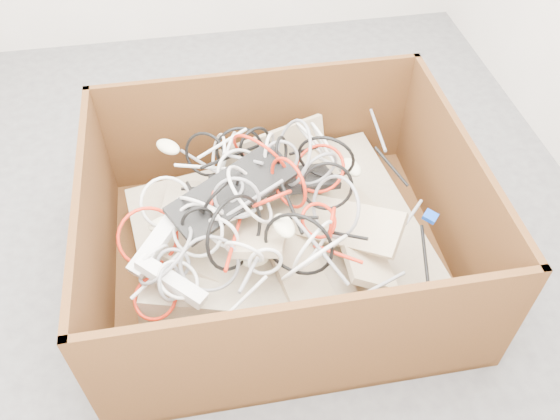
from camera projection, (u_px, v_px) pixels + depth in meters
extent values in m
plane|color=#47484A|center=(237.00, 218.00, 2.42)|extent=(3.00, 3.00, 0.00)
cube|color=#432B10|center=(281.00, 263.00, 2.24)|extent=(1.32, 1.10, 0.03)
cube|color=#432B10|center=(259.00, 126.00, 2.41)|extent=(1.32, 0.03, 0.54)
cube|color=#432B10|center=(312.00, 353.00, 1.70)|extent=(1.32, 0.02, 0.54)
cube|color=#432B10|center=(452.00, 197.00, 2.13)|extent=(0.02, 1.05, 0.54)
cube|color=#432B10|center=(97.00, 244.00, 1.98)|extent=(0.02, 1.05, 0.54)
cube|color=tan|center=(280.00, 247.00, 2.20)|extent=(1.15, 1.00, 0.21)
cube|color=tan|center=(254.00, 254.00, 2.08)|extent=(0.83, 0.74, 0.23)
cube|color=tan|center=(204.00, 226.00, 2.17)|extent=(0.43, 0.43, 0.14)
cube|color=tan|center=(342.00, 197.00, 2.22)|extent=(0.39, 0.45, 0.15)
cube|color=tan|center=(298.00, 267.00, 1.97)|extent=(0.24, 0.47, 0.09)
cube|color=tan|center=(227.00, 272.00, 1.98)|extent=(0.45, 0.35, 0.20)
cube|color=tan|center=(361.00, 245.00, 2.00)|extent=(0.19, 0.47, 0.20)
cube|color=tan|center=(275.00, 151.00, 2.25)|extent=(0.44, 0.24, 0.18)
cube|color=tan|center=(265.00, 225.00, 1.99)|extent=(0.27, 0.44, 0.22)
cube|color=tan|center=(340.00, 223.00, 1.99)|extent=(0.42, 0.41, 0.22)
cube|color=black|center=(275.00, 182.00, 2.06)|extent=(0.47, 0.23, 0.14)
cube|color=black|center=(232.00, 191.00, 1.93)|extent=(0.47, 0.37, 0.10)
ellipsoid|color=beige|center=(163.00, 224.00, 1.98)|extent=(0.12, 0.08, 0.04)
ellipsoid|color=beige|center=(351.00, 167.00, 2.14)|extent=(0.09, 0.12, 0.04)
ellipsoid|color=beige|center=(253.00, 259.00, 1.87)|extent=(0.11, 0.07, 0.04)
ellipsoid|color=beige|center=(284.00, 226.00, 1.78)|extent=(0.08, 0.11, 0.04)
ellipsoid|color=beige|center=(168.00, 147.00, 2.10)|extent=(0.12, 0.12, 0.04)
cube|color=white|center=(160.00, 238.00, 1.87)|extent=(0.23, 0.25, 0.12)
cube|color=white|center=(171.00, 281.00, 1.78)|extent=(0.22, 0.20, 0.08)
cube|color=#0C3AB8|center=(430.00, 217.00, 1.97)|extent=(0.06, 0.06, 0.03)
torus|color=silver|center=(242.00, 177.00, 2.05)|extent=(0.19, 0.23, 0.21)
torus|color=gray|center=(293.00, 153.00, 2.04)|extent=(0.16, 0.33, 0.30)
torus|color=red|center=(272.00, 199.00, 1.85)|extent=(0.19, 0.14, 0.15)
torus|color=silver|center=(178.00, 280.00, 1.78)|extent=(0.16, 0.18, 0.11)
torus|color=gray|center=(210.00, 264.00, 1.80)|extent=(0.27, 0.15, 0.24)
torus|color=black|center=(205.00, 155.00, 2.15)|extent=(0.22, 0.14, 0.21)
torus|color=silver|center=(151.00, 260.00, 1.86)|extent=(0.16, 0.14, 0.19)
torus|color=red|center=(319.00, 220.00, 1.84)|extent=(0.15, 0.13, 0.10)
torus|color=red|center=(212.00, 206.00, 1.93)|extent=(0.05, 0.16, 0.16)
torus|color=black|center=(281.00, 151.00, 2.01)|extent=(0.08, 0.14, 0.15)
torus|color=silver|center=(314.00, 258.00, 1.77)|extent=(0.23, 0.23, 0.27)
torus|color=gray|center=(170.00, 283.00, 1.77)|extent=(0.10, 0.13, 0.12)
torus|color=black|center=(254.00, 144.00, 2.13)|extent=(0.18, 0.10, 0.20)
torus|color=gray|center=(165.00, 254.00, 1.83)|extent=(0.27, 0.33, 0.23)
torus|color=red|center=(288.00, 183.00, 1.91)|extent=(0.13, 0.23, 0.25)
torus|color=black|center=(298.00, 245.00, 1.79)|extent=(0.28, 0.14, 0.30)
torus|color=red|center=(155.00, 298.00, 1.82)|extent=(0.16, 0.16, 0.10)
torus|color=red|center=(260.00, 157.00, 2.05)|extent=(0.25, 0.23, 0.32)
torus|color=silver|center=(326.00, 147.00, 2.16)|extent=(0.15, 0.27, 0.24)
torus|color=black|center=(198.00, 221.00, 1.85)|extent=(0.16, 0.04, 0.16)
torus|color=gray|center=(237.00, 198.00, 1.85)|extent=(0.22, 0.08, 0.22)
torus|color=silver|center=(269.00, 151.00, 2.05)|extent=(0.08, 0.17, 0.19)
torus|color=silver|center=(222.00, 233.00, 1.86)|extent=(0.14, 0.12, 0.18)
torus|color=gray|center=(173.00, 264.00, 1.84)|extent=(0.13, 0.09, 0.11)
torus|color=gray|center=(335.00, 207.00, 1.89)|extent=(0.14, 0.28, 0.27)
torus|color=silver|center=(198.00, 230.00, 1.85)|extent=(0.17, 0.19, 0.19)
torus|color=black|center=(326.00, 158.00, 2.01)|extent=(0.27, 0.13, 0.29)
torus|color=red|center=(320.00, 168.00, 2.03)|extent=(0.19, 0.22, 0.15)
torus|color=silver|center=(203.00, 208.00, 1.92)|extent=(0.18, 0.17, 0.22)
torus|color=black|center=(235.00, 233.00, 1.79)|extent=(0.27, 0.21, 0.32)
torus|color=silver|center=(244.00, 252.00, 1.76)|extent=(0.17, 0.10, 0.18)
torus|color=silver|center=(313.00, 246.00, 1.81)|extent=(0.22, 0.18, 0.27)
torus|color=black|center=(327.00, 186.00, 1.91)|extent=(0.23, 0.09, 0.23)
torus|color=silver|center=(250.00, 194.00, 1.88)|extent=(0.19, 0.30, 0.25)
torus|color=gray|center=(319.00, 169.00, 2.01)|extent=(0.21, 0.08, 0.21)
torus|color=red|center=(332.00, 224.00, 1.86)|extent=(0.07, 0.14, 0.15)
torus|color=silver|center=(265.00, 262.00, 1.77)|extent=(0.16, 0.04, 0.15)
torus|color=silver|center=(219.00, 155.00, 2.16)|extent=(0.09, 0.24, 0.23)
torus|color=black|center=(221.00, 196.00, 1.89)|extent=(0.15, 0.18, 0.21)
torus|color=gray|center=(281.00, 158.00, 2.00)|extent=(0.18, 0.08, 0.16)
torus|color=gray|center=(230.00, 192.00, 1.94)|extent=(0.14, 0.16, 0.09)
torus|color=silver|center=(228.00, 155.00, 2.17)|extent=(0.10, 0.25, 0.26)
torus|color=red|center=(148.00, 237.00, 1.89)|extent=(0.27, 0.17, 0.24)
torus|color=black|center=(240.00, 150.00, 2.15)|extent=(0.25, 0.11, 0.24)
torus|color=silver|center=(167.00, 203.00, 1.97)|extent=(0.24, 0.16, 0.20)
torus|color=silver|center=(311.00, 139.00, 2.14)|extent=(0.14, 0.22, 0.19)
cylinder|color=gray|center=(319.00, 249.00, 1.77)|extent=(0.15, 0.24, 0.11)
cylinder|color=silver|center=(230.00, 220.00, 1.89)|extent=(0.22, 0.08, 0.01)
cylinder|color=black|center=(309.00, 149.00, 2.10)|extent=(0.16, 0.06, 0.03)
cylinder|color=red|center=(338.00, 254.00, 1.77)|extent=(0.15, 0.09, 0.03)
cylinder|color=silver|center=(244.00, 298.00, 1.74)|extent=(0.16, 0.12, 0.05)
cylinder|color=silver|center=(215.00, 168.00, 2.03)|extent=(0.28, 0.09, 0.02)
cylinder|color=silver|center=(165.00, 267.00, 1.83)|extent=(0.24, 0.17, 0.08)
cylinder|color=gray|center=(242.00, 159.00, 2.02)|extent=(0.13, 0.15, 0.07)
cylinder|color=gray|center=(245.00, 204.00, 1.89)|extent=(0.28, 0.11, 0.09)
cylinder|color=black|center=(299.00, 218.00, 1.80)|extent=(0.12, 0.06, 0.04)
cylinder|color=gray|center=(199.00, 162.00, 2.13)|extent=(0.14, 0.22, 0.07)
cylinder|color=black|center=(348.00, 235.00, 1.83)|extent=(0.12, 0.09, 0.05)
cylinder|color=gray|center=(378.00, 129.00, 2.27)|extent=(0.05, 0.29, 0.05)
cylinder|color=black|center=(194.00, 196.00, 1.93)|extent=(0.05, 0.20, 0.07)
cylinder|color=gray|center=(382.00, 284.00, 1.76)|extent=(0.17, 0.09, 0.03)
cylinder|color=red|center=(233.00, 243.00, 1.81)|extent=(0.09, 0.27, 0.09)
cylinder|color=black|center=(391.00, 166.00, 2.10)|extent=(0.10, 0.17, 0.07)
cylinder|color=black|center=(231.00, 156.00, 2.07)|extent=(0.23, 0.18, 0.09)
cylinder|color=black|center=(292.00, 208.00, 1.84)|extent=(0.04, 0.20, 0.04)
cylinder|color=silver|center=(332.00, 164.00, 2.09)|extent=(0.08, 0.12, 0.06)
cylinder|color=black|center=(206.00, 188.00, 2.03)|extent=(0.18, 0.05, 0.03)
cylinder|color=gray|center=(249.00, 275.00, 1.72)|extent=(0.09, 0.14, 0.04)
cylinder|color=black|center=(425.00, 254.00, 1.92)|extent=(0.06, 0.22, 0.04)
cylinder|color=silver|center=(222.00, 144.00, 2.10)|extent=(0.20, 0.08, 0.07)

